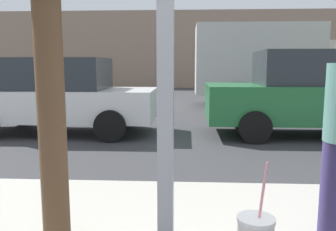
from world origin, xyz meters
The scene contains 5 objects.
ground_plane centered at (0.00, 8.00, 0.00)m, with size 60.00×60.00×0.00m, color #38383A.
building_facade_far centered at (0.00, 23.07, 2.54)m, with size 28.00×1.20×5.09m, color gray.
parked_car_white centered at (-2.77, 6.57, 0.85)m, with size 4.20×1.92×1.67m.
parked_car_green centered at (2.83, 6.57, 0.91)m, with size 4.68×1.91×1.82m.
box_truck centered at (3.32, 12.17, 1.60)m, with size 6.17×2.44×2.95m.
Camera 1 is at (0.07, -1.02, 1.52)m, focal length 37.27 mm.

